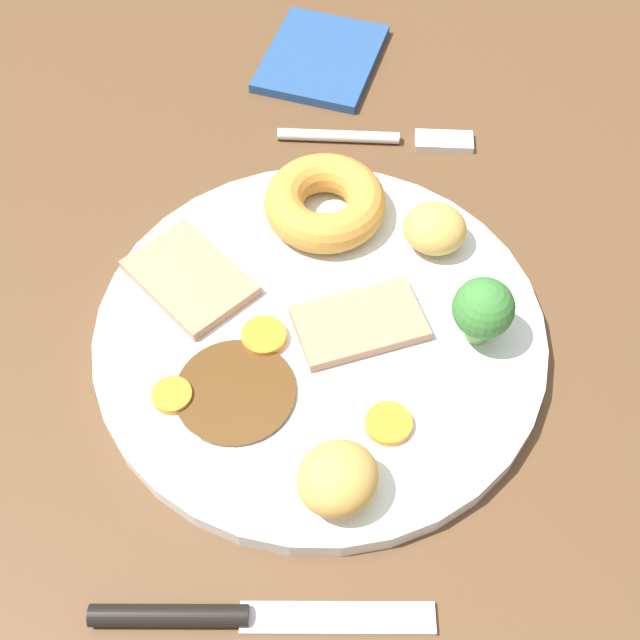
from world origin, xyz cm
name	(u,v)px	position (x,y,z in cm)	size (l,w,h in cm)	color
dining_table	(343,373)	(0.00, 0.00, 1.80)	(120.00, 84.00, 3.60)	brown
dinner_plate	(320,335)	(-1.22, -1.71, 4.30)	(29.23, 29.23, 1.40)	white
gravy_pool	(235,392)	(4.12, -6.30, 5.15)	(7.47, 7.47, 0.30)	#563819
meat_slice_main	(359,323)	(-1.69, 0.79, 5.40)	(8.11, 4.83, 0.80)	tan
meat_slice_under	(190,278)	(-4.05, -10.80, 5.40)	(8.17, 5.67, 0.80)	tan
yorkshire_pudding	(325,203)	(-10.92, -2.50, 6.39)	(8.56, 8.56, 2.77)	#C68938
roast_potato_left	(435,228)	(-9.28, 5.20, 6.55)	(4.07, 4.34, 3.10)	tan
roast_potato_right	(338,479)	(9.85, 0.60, 6.79)	(4.72, 4.41, 3.58)	tan
carrot_coin_front	(263,343)	(0.49, -5.17, 5.31)	(2.89, 2.89, 0.62)	orange
carrot_coin_back	(172,396)	(4.91, -10.06, 5.28)	(2.48, 2.48, 0.56)	orange
carrot_coin_side	(389,424)	(5.28, 3.18, 5.26)	(2.84, 2.84, 0.53)	orange
broccoli_floret	(483,309)	(-1.84, 8.31, 7.93)	(3.88, 3.88, 5.00)	#8CB766
fork	(382,138)	(-20.39, 0.90, 3.99)	(2.44, 15.31, 0.90)	silver
knife	(231,617)	(17.20, -4.31, 4.05)	(3.55, 18.54, 1.20)	black
folded_napkin	(321,58)	(-29.44, -4.92, 4.00)	(11.00, 9.00, 0.80)	navy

